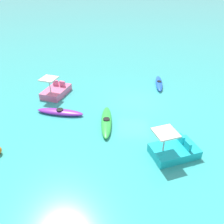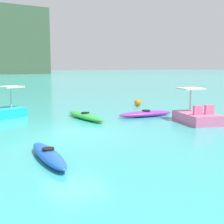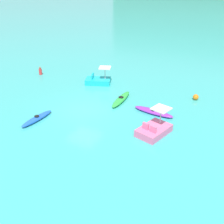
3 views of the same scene
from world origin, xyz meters
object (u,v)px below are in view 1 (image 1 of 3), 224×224
Objects in this scene: kayak_green at (106,121)px; pedal_boat_pink at (56,91)px; kayak_blue at (159,83)px; kayak_purple at (60,112)px; pedal_boat_cyan at (174,150)px.

kayak_green is 1.31× the size of pedal_boat_pink.
kayak_blue is 1.11× the size of pedal_boat_pink.
pedal_boat_pink reaches higher than kayak_purple.
pedal_boat_cyan is 1.03× the size of pedal_boat_pink.
pedal_boat_cyan is at bearing 153.43° from kayak_purple.
kayak_purple is 3.37m from kayak_green.
kayak_green is at bearing 164.36° from kayak_purple.
pedal_boat_pink is (1.05, -2.77, 0.17)m from kayak_purple.
kayak_purple is 7.89m from pedal_boat_cyan.
kayak_purple is 0.93× the size of kayak_green.
kayak_purple is at bearing 35.25° from kayak_blue.
pedal_boat_pink is (4.30, -3.68, 0.17)m from kayak_green.
pedal_boat_pink is at bearing 15.66° from kayak_blue.
kayak_blue is 7.16m from kayak_green.
kayak_blue is 8.79m from kayak_purple.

